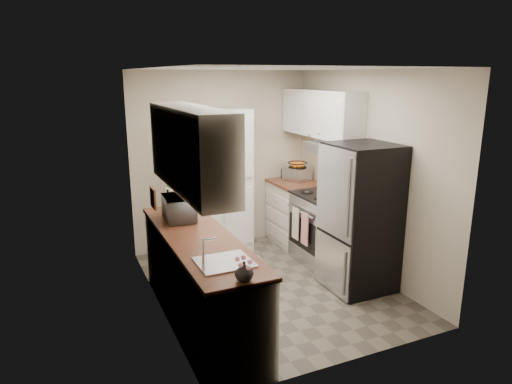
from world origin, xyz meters
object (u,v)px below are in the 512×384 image
(microwave, at_px, (179,208))
(wine_bottle, at_px, (168,203))
(electric_range, at_px, (324,227))
(pantry_cabinet, at_px, (216,183))
(toaster_oven, at_px, (297,174))
(refrigerator, at_px, (360,218))

(microwave, bearing_deg, wine_bottle, 18.76)
(electric_range, bearing_deg, pantry_cabinet, 141.78)
(toaster_oven, bearing_deg, microwave, -175.12)
(refrigerator, distance_m, toaster_oven, 1.68)
(microwave, height_order, wine_bottle, wine_bottle)
(electric_range, height_order, refrigerator, refrigerator)
(pantry_cabinet, height_order, microwave, pantry_cabinet)
(refrigerator, relative_size, microwave, 3.68)
(wine_bottle, xyz_separation_m, toaster_oven, (2.12, 0.88, -0.03))
(microwave, height_order, toaster_oven, microwave)
(pantry_cabinet, relative_size, electric_range, 1.77)
(refrigerator, height_order, microwave, refrigerator)
(pantry_cabinet, bearing_deg, electric_range, -38.22)
(toaster_oven, bearing_deg, electric_range, -117.64)
(electric_range, relative_size, refrigerator, 0.66)
(pantry_cabinet, distance_m, wine_bottle, 1.28)
(microwave, relative_size, wine_bottle, 1.78)
(refrigerator, bearing_deg, wine_bottle, 158.51)
(refrigerator, distance_m, microwave, 2.05)
(toaster_oven, bearing_deg, pantry_cabinet, 154.15)
(wine_bottle, height_order, toaster_oven, wine_bottle)
(wine_bottle, relative_size, toaster_oven, 0.74)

